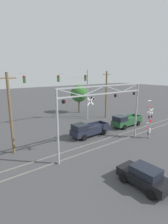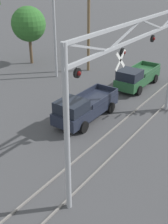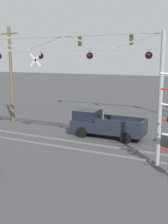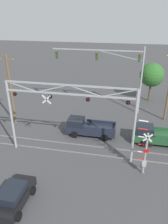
% 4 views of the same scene
% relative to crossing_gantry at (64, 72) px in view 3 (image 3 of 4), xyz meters
% --- Properties ---
extents(rail_track_near, '(80.00, 0.08, 0.10)m').
position_rel_crossing_gantry_xyz_m(rail_track_near, '(0.01, 0.28, -4.93)').
color(rail_track_near, gray).
rests_on(rail_track_near, ground_plane).
extents(rail_track_far, '(80.00, 0.08, 0.10)m').
position_rel_crossing_gantry_xyz_m(rail_track_far, '(0.01, 1.72, -4.93)').
color(rail_track_far, gray).
rests_on(rail_track_far, ground_plane).
extents(crossing_gantry, '(12.00, 0.27, 7.22)m').
position_rel_crossing_gantry_xyz_m(crossing_gantry, '(0.00, 0.00, 0.00)').
color(crossing_gantry, '#9EA0A5').
rests_on(crossing_gantry, ground_plane).
extents(traffic_signal_span, '(12.01, 0.39, 9.00)m').
position_rel_crossing_gantry_xyz_m(traffic_signal_span, '(3.80, 11.25, 1.27)').
color(traffic_signal_span, '#9EA0A5').
rests_on(traffic_signal_span, ground_plane).
extents(pickup_truck_lead, '(5.51, 2.14, 1.95)m').
position_rel_crossing_gantry_xyz_m(pickup_truck_lead, '(1.05, 4.04, -4.05)').
color(pickup_truck_lead, '#1E2333').
rests_on(pickup_truck_lead, ground_plane).
extents(utility_pole_left, '(1.80, 0.28, 8.59)m').
position_rel_crossing_gantry_xyz_m(utility_pole_left, '(-8.54, 5.04, -0.54)').
color(utility_pole_left, brown).
rests_on(utility_pole_left, ground_plane).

